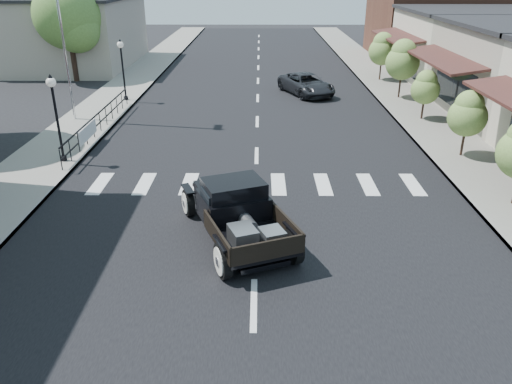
{
  "coord_description": "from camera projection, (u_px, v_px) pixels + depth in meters",
  "views": [
    {
      "loc": [
        0.12,
        -12.4,
        7.07
      ],
      "look_at": [
        0.02,
        1.12,
        1.0
      ],
      "focal_mm": 35.0,
      "sensor_mm": 36.0,
      "label": 1
    }
  ],
  "objects": [
    {
      "name": "lamp_post_c",
      "position": [
        123.0,
        70.0,
        28.1
      ],
      "size": [
        0.36,
        0.36,
        3.39
      ],
      "primitive_type": null,
      "color": "black",
      "rests_on": "sidewalk_left"
    },
    {
      "name": "sidewalk_right",
      "position": [
        410.0,
        106.0,
        27.8
      ],
      "size": [
        3.0,
        80.0,
        0.15
      ],
      "primitive_type": "cube",
      "color": "gray",
      "rests_on": "ground"
    },
    {
      "name": "small_tree_c",
      "position": [
        424.0,
        96.0,
        24.71
      ],
      "size": [
        1.4,
        1.4,
        2.34
      ],
      "primitive_type": null,
      "color": "olive",
      "rests_on": "sidewalk_right"
    },
    {
      "name": "far_building_right",
      "position": [
        443.0,
        15.0,
        41.86
      ],
      "size": [
        11.0,
        10.0,
        7.0
      ],
      "primitive_type": "cube",
      "color": "brown",
      "rests_on": "ground"
    },
    {
      "name": "road_markings",
      "position": [
        257.0,
        134.0,
        23.33
      ],
      "size": [
        12.0,
        60.0,
        0.06
      ],
      "primitive_type": null,
      "color": "silver",
      "rests_on": "ground"
    },
    {
      "name": "ground",
      "position": [
        255.0,
        240.0,
        14.2
      ],
      "size": [
        120.0,
        120.0,
        0.0
      ],
      "primitive_type": "plane",
      "color": "black",
      "rests_on": "ground"
    },
    {
      "name": "banner",
      "position": [
        89.0,
        138.0,
        21.37
      ],
      "size": [
        0.04,
        2.2,
        0.6
      ],
      "primitive_type": null,
      "color": "silver",
      "rests_on": "sidewalk_left"
    },
    {
      "name": "small_tree_b",
      "position": [
        466.0,
        125.0,
        19.73
      ],
      "size": [
        1.52,
        1.52,
        2.54
      ],
      "primitive_type": null,
      "color": "olive",
      "rests_on": "sidewalk_right"
    },
    {
      "name": "big_tree_far",
      "position": [
        70.0,
        32.0,
        33.03
      ],
      "size": [
        4.42,
        4.42,
        6.49
      ],
      "primitive_type": null,
      "color": "#4F7432",
      "rests_on": "ground"
    },
    {
      "name": "sidewalk_left",
      "position": [
        106.0,
        105.0,
        27.92
      ],
      "size": [
        3.0,
        80.0,
        0.15
      ],
      "primitive_type": "cube",
      "color": "gray",
      "rests_on": "ground"
    },
    {
      "name": "low_building_left",
      "position": [
        66.0,
        33.0,
        38.83
      ],
      "size": [
        10.0,
        12.0,
        5.0
      ],
      "primitive_type": "cube",
      "color": "#AB9D8F",
      "rests_on": "ground"
    },
    {
      "name": "road",
      "position": [
        258.0,
        107.0,
        27.88
      ],
      "size": [
        14.0,
        80.0,
        0.02
      ],
      "primitive_type": "cube",
      "color": "black",
      "rests_on": "ground"
    },
    {
      "name": "storefront_far",
      "position": [
        483.0,
        48.0,
        33.25
      ],
      "size": [
        10.0,
        9.0,
        4.5
      ],
      "primitive_type": "cube",
      "color": "beige",
      "rests_on": "ground"
    },
    {
      "name": "lamp_post_b",
      "position": [
        57.0,
        119.0,
        18.98
      ],
      "size": [
        0.36,
        0.36,
        3.39
      ],
      "primitive_type": null,
      "color": "black",
      "rests_on": "sidewalk_left"
    },
    {
      "name": "small_tree_d",
      "position": [
        402.0,
        70.0,
        28.71
      ],
      "size": [
        1.92,
        1.92,
        3.2
      ],
      "primitive_type": null,
      "color": "olive",
      "rests_on": "sidewalk_right"
    },
    {
      "name": "small_tree_e",
      "position": [
        382.0,
        57.0,
        33.43
      ],
      "size": [
        1.8,
        1.8,
        3.0
      ],
      "primitive_type": null,
      "color": "olive",
      "rests_on": "sidewalk_right"
    },
    {
      "name": "second_car",
      "position": [
        306.0,
        84.0,
        30.36
      ],
      "size": [
        3.66,
        4.93,
        1.25
      ],
      "primitive_type": "imported",
      "rotation": [
        0.0,
        0.0,
        0.4
      ],
      "color": "black",
      "rests_on": "ground"
    },
    {
      "name": "hotrod_pickup",
      "position": [
        237.0,
        211.0,
        13.95
      ],
      "size": [
        4.02,
        5.52,
        1.74
      ],
      "primitive_type": null,
      "rotation": [
        0.0,
        0.0,
        0.38
      ],
      "color": "black",
      "rests_on": "ground"
    },
    {
      "name": "railing",
      "position": [
        100.0,
        120.0,
        23.11
      ],
      "size": [
        0.08,
        10.0,
        1.0
      ],
      "primitive_type": null,
      "color": "black",
      "rests_on": "sidewalk_left"
    }
  ]
}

